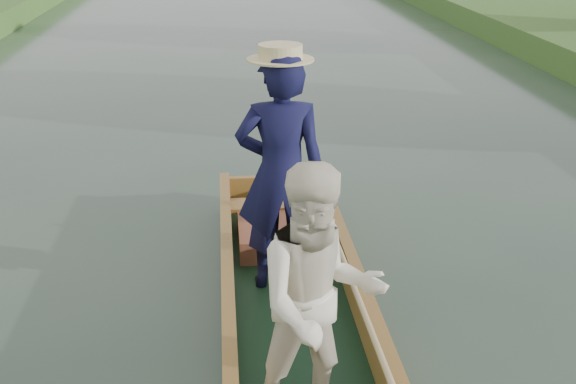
{
  "coord_description": "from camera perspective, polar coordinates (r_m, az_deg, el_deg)",
  "views": [
    {
      "loc": [
        -0.5,
        -4.79,
        3.1
      ],
      "look_at": [
        0.0,
        0.6,
        0.95
      ],
      "focal_mm": 45.0,
      "sensor_mm": 36.0,
      "label": 1
    }
  ],
  "objects": [
    {
      "name": "punt",
      "position": [
        5.29,
        0.7,
        -5.37
      ],
      "size": [
        1.12,
        5.13,
        2.11
      ],
      "color": "black",
      "rests_on": "ground"
    },
    {
      "name": "ground",
      "position": [
        5.73,
        0.56,
        -11.11
      ],
      "size": [
        120.0,
        120.0,
        0.0
      ],
      "primitive_type": "plane",
      "color": "#283D30",
      "rests_on": "ground"
    }
  ]
}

